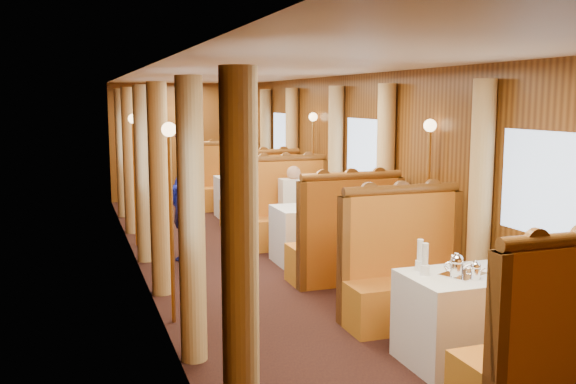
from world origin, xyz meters
name	(u,v)px	position (x,y,z in m)	size (l,w,h in m)	color
floor	(261,266)	(0.00, 0.00, 0.00)	(3.00, 12.00, 0.01)	black
ceiling	(259,72)	(0.00, 0.00, 2.50)	(3.00, 12.00, 0.01)	silver
wall_far	(181,142)	(0.00, 6.00, 1.25)	(3.00, 2.50, 0.01)	brown
wall_left	(140,176)	(-1.50, 0.00, 1.25)	(12.00, 2.50, 0.01)	brown
wall_right	(366,167)	(1.50, 0.00, 1.25)	(12.00, 2.50, 0.01)	brown
doorway_far	(182,153)	(0.00, 5.97, 1.00)	(0.80, 0.04, 2.00)	brown
table_near	(468,318)	(0.75, -3.50, 0.38)	(1.05, 0.72, 0.75)	white
banquette_near_fwd	(557,360)	(0.75, -4.51, 0.42)	(1.30, 0.55, 1.34)	#AA4112
banquette_near_aft	(407,280)	(0.75, -2.49, 0.42)	(1.30, 0.55, 1.34)	#AA4112
table_mid	(314,234)	(0.75, 0.00, 0.38)	(1.05, 0.72, 0.75)	white
banquette_mid_fwd	(345,247)	(0.75, -1.01, 0.42)	(1.30, 0.55, 1.34)	#AA4112
banquette_mid_aft	(290,217)	(0.75, 1.01, 0.42)	(1.30, 0.55, 1.34)	#AA4112
table_far	(246,197)	(0.75, 3.50, 0.38)	(1.05, 0.72, 0.75)	white
banquette_far_fwd	(261,202)	(0.75, 2.49, 0.42)	(1.30, 0.55, 1.34)	#AA4112
banquette_far_aft	(232,187)	(0.75, 4.51, 0.42)	(1.30, 0.55, 1.34)	#AA4112
tea_tray	(463,274)	(0.68, -3.51, 0.76)	(0.34, 0.26, 0.01)	silver
teapot_left	(457,269)	(0.58, -3.56, 0.82)	(0.18, 0.14, 0.15)	silver
teapot_right	(475,273)	(0.70, -3.65, 0.81)	(0.14, 0.10, 0.11)	silver
teapot_back	(455,267)	(0.63, -3.47, 0.82)	(0.16, 0.12, 0.13)	silver
fruit_plate	(511,274)	(1.03, -3.66, 0.77)	(0.22, 0.22, 0.05)	white
cup_inboard	(425,262)	(0.38, -3.41, 0.86)	(0.08, 0.08, 0.26)	white
cup_outboard	(420,258)	(0.42, -3.27, 0.86)	(0.08, 0.08, 0.26)	white
rose_vase_mid	(316,194)	(0.75, -0.03, 0.93)	(0.06, 0.06, 0.36)	silver
rose_vase_far	(245,167)	(0.74, 3.51, 0.93)	(0.06, 0.06, 0.36)	silver
window_left_near	(196,204)	(-1.49, -3.50, 1.45)	(1.20, 0.90, 0.01)	#93ADD1
curtain_left_near_a	(240,270)	(-1.38, -4.28, 1.18)	(0.22, 0.22, 2.35)	tan
curtain_left_near_b	(191,222)	(-1.38, -2.72, 1.18)	(0.22, 0.22, 2.35)	tan
window_right_near	(548,185)	(1.49, -3.50, 1.45)	(1.20, 0.90, 0.01)	#93ADD1
curtain_right_near_b	(480,204)	(1.38, -2.72, 1.18)	(0.22, 0.22, 2.35)	tan
window_left_mid	(141,159)	(-1.49, 0.00, 1.45)	(1.20, 0.90, 0.01)	#93ADD1
curtain_left_mid_a	(159,190)	(-1.38, -0.78, 1.18)	(0.22, 0.22, 2.35)	tan
curtain_left_mid_b	(143,174)	(-1.38, 0.78, 1.18)	(0.22, 0.22, 2.35)	tan
window_right_mid	(366,152)	(1.49, 0.00, 1.45)	(1.20, 0.90, 0.01)	#93ADD1
curtain_right_mid_a	(385,180)	(1.38, -0.78, 1.18)	(0.22, 0.22, 2.35)	tan
curtain_right_mid_b	(335,167)	(1.38, 0.78, 1.18)	(0.22, 0.22, 2.35)	tan
window_left_far	(119,141)	(-1.49, 3.50, 1.45)	(1.20, 0.90, 0.01)	#93ADD1
curtain_left_far_a	(130,161)	(-1.38, 2.72, 1.18)	(0.22, 0.22, 2.35)	tan
curtain_left_far_b	(122,153)	(-1.38, 4.28, 1.18)	(0.22, 0.22, 2.35)	tan
window_right_far	(283,138)	(1.49, 3.50, 1.45)	(1.20, 0.90, 0.01)	#93ADD1
curtain_right_far_a	(292,156)	(1.38, 2.72, 1.18)	(0.22, 0.22, 2.35)	tan
curtain_right_far_b	(266,150)	(1.38, 4.28, 1.18)	(0.22, 0.22, 2.35)	tan
sconce_left_fore	(170,182)	(-1.40, -1.75, 1.38)	(0.14, 0.14, 1.95)	#BF8C3F
sconce_right_fore	(429,171)	(1.40, -1.75, 1.38)	(0.14, 0.14, 1.95)	#BF8C3F
sconce_left_aft	(134,153)	(-1.40, 1.75, 1.38)	(0.14, 0.14, 1.95)	#BF8C3F
sconce_right_aft	(313,148)	(1.40, 1.75, 1.38)	(0.14, 0.14, 1.95)	#BF8C3F
steward	(187,195)	(-0.86, 0.49, 0.91)	(0.66, 0.43, 1.82)	navy
passenger	(294,198)	(0.75, 0.80, 0.74)	(0.40, 0.44, 0.76)	beige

